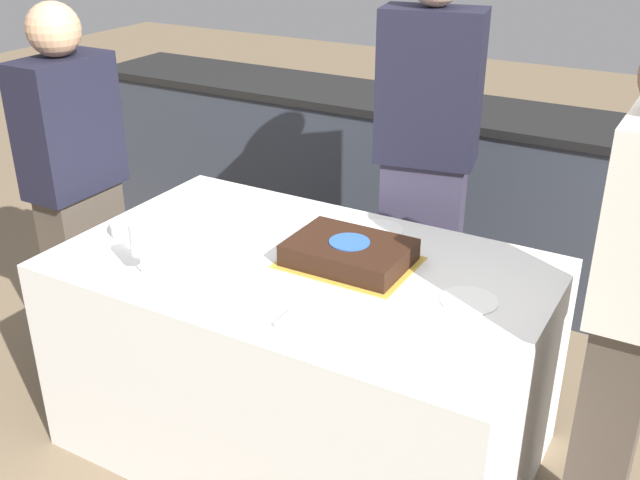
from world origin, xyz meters
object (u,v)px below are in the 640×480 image
(plate_stack, at_px, (139,227))
(wine_glass, at_px, (139,241))
(person_cutting_cake, at_px, (425,172))
(person_seated_left, at_px, (78,195))
(person_seated_right, at_px, (630,325))
(cake, at_px, (349,253))

(plate_stack, xyz_separation_m, wine_glass, (0.23, -0.24, 0.10))
(person_cutting_cake, xyz_separation_m, person_seated_left, (-1.18, -0.71, -0.09))
(person_cutting_cake, bearing_deg, plate_stack, 34.85)
(person_seated_right, bearing_deg, plate_stack, -86.79)
(wine_glass, bearing_deg, person_cutting_cake, 62.28)
(plate_stack, relative_size, person_seated_right, 0.12)
(person_cutting_cake, relative_size, person_seated_left, 1.11)
(wine_glass, height_order, person_seated_left, person_seated_left)
(plate_stack, distance_m, person_seated_left, 0.41)
(wine_glass, distance_m, person_seated_right, 1.49)
(person_seated_left, bearing_deg, cake, -86.40)
(person_seated_left, height_order, person_seated_right, person_seated_right)
(cake, height_order, person_seated_left, person_seated_left)
(person_seated_right, bearing_deg, person_cutting_cake, -128.44)
(plate_stack, bearing_deg, cake, 12.20)
(cake, distance_m, person_cutting_cake, 0.64)
(plate_stack, xyz_separation_m, person_cutting_cake, (0.78, 0.81, 0.10))
(cake, height_order, plate_stack, cake)
(plate_stack, bearing_deg, person_seated_left, 166.75)
(person_cutting_cake, bearing_deg, cake, 78.84)
(cake, relative_size, person_seated_left, 0.28)
(person_cutting_cake, bearing_deg, person_seated_left, 20.00)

